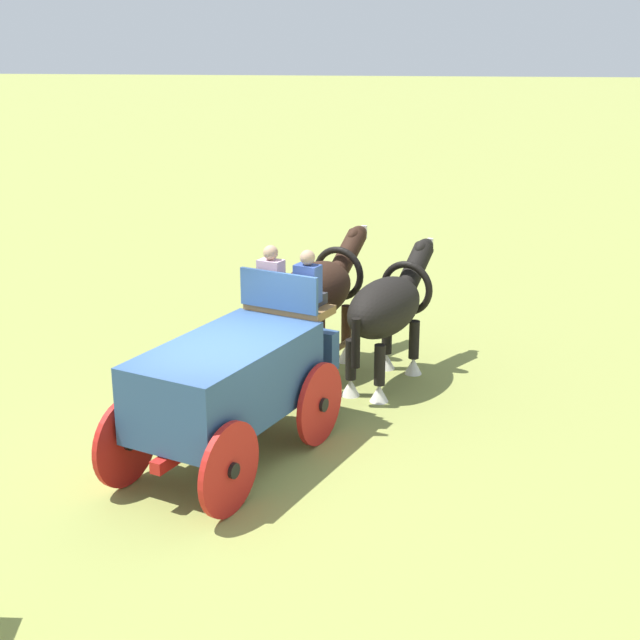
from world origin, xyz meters
TOP-DOWN VIEW (x-y plane):
  - ground_plane at (0.00, 0.00)m, footprint 220.00×220.00m
  - show_wagon at (0.16, -0.06)m, footprint 5.69×2.99m
  - draft_horse_near at (3.73, -0.81)m, footprint 2.88×1.63m
  - draft_horse_off at (3.25, -2.02)m, footprint 2.94×1.65m

SIDE VIEW (x-z plane):
  - ground_plane at x=0.00m, z-range 0.00..0.00m
  - show_wagon at x=0.16m, z-range -0.15..2.53m
  - draft_horse_off at x=3.25m, z-range 0.22..2.39m
  - draft_horse_near at x=3.73m, z-range 0.26..2.53m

